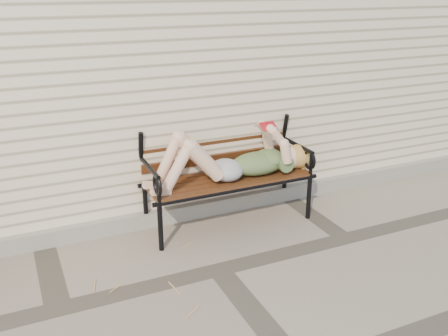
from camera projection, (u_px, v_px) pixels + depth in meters
name	position (u px, v px, depth m)	size (l,w,h in m)	color
ground	(219.00, 270.00, 4.03)	(80.00, 80.00, 0.00)	gray
house_wall	(119.00, 41.00, 6.05)	(8.00, 4.00, 3.00)	beige
foundation_strip	(179.00, 213.00, 4.83)	(8.00, 0.10, 0.15)	gray
garden_bench	(224.00, 159.00, 4.68)	(1.70, 0.68, 1.10)	black
reading_woman	(232.00, 160.00, 4.56)	(1.60, 0.36, 0.50)	#0B3C4E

